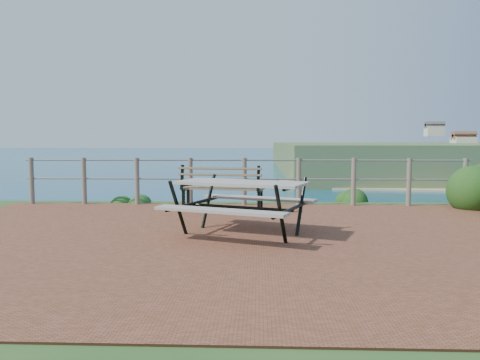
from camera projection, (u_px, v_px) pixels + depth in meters
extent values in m
cube|color=brown|center=(237.00, 239.00, 6.62)|extent=(10.00, 7.00, 0.12)
plane|color=#157A83|center=(258.00, 143.00, 205.74)|extent=(1200.00, 1200.00, 0.00)
cylinder|color=#6B5B4C|center=(32.00, 181.00, 10.09)|extent=(0.10, 0.10, 1.00)
cylinder|color=#6B5B4C|center=(84.00, 181.00, 10.05)|extent=(0.10, 0.10, 1.00)
cylinder|color=#6B5B4C|center=(137.00, 181.00, 10.00)|extent=(0.10, 0.10, 1.00)
cylinder|color=#6B5B4C|center=(190.00, 181.00, 9.96)|extent=(0.10, 0.10, 1.00)
cylinder|color=#6B5B4C|center=(244.00, 181.00, 9.91)|extent=(0.10, 0.10, 1.00)
cylinder|color=#6B5B4C|center=(299.00, 182.00, 9.87)|extent=(0.10, 0.10, 1.00)
cylinder|color=#6B5B4C|center=(354.00, 182.00, 9.82)|extent=(0.10, 0.10, 1.00)
cylinder|color=#6B5B4C|center=(409.00, 182.00, 9.78)|extent=(0.10, 0.10, 1.00)
cylinder|color=#6B5B4C|center=(465.00, 182.00, 9.73)|extent=(0.10, 0.10, 1.00)
cylinder|color=slate|center=(244.00, 160.00, 9.87)|extent=(9.40, 0.04, 0.04)
cylinder|color=slate|center=(244.00, 179.00, 9.91)|extent=(9.40, 0.04, 0.04)
cube|color=gray|center=(241.00, 183.00, 6.74)|extent=(1.99, 1.37, 0.04)
cube|color=gray|center=(241.00, 204.00, 6.77)|extent=(1.81, 0.91, 0.04)
cube|color=gray|center=(241.00, 204.00, 6.77)|extent=(1.81, 0.91, 0.04)
cylinder|color=black|center=(241.00, 207.00, 6.77)|extent=(1.49, 0.61, 0.04)
cube|color=brown|center=(222.00, 188.00, 9.05)|extent=(1.64, 0.65, 0.04)
cube|color=brown|center=(222.00, 174.00, 9.03)|extent=(1.60, 0.37, 0.37)
cube|color=black|center=(222.00, 200.00, 9.07)|extent=(0.06, 0.07, 0.44)
cube|color=black|center=(222.00, 200.00, 9.07)|extent=(0.06, 0.07, 0.44)
cube|color=black|center=(222.00, 200.00, 9.07)|extent=(0.06, 0.07, 0.44)
cube|color=black|center=(222.00, 200.00, 9.07)|extent=(0.06, 0.07, 0.44)
ellipsoid|color=#275620|center=(131.00, 202.00, 10.57)|extent=(0.78, 0.78, 0.53)
ellipsoid|color=#1D3E13|center=(347.00, 200.00, 10.82)|extent=(0.81, 0.81, 0.56)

